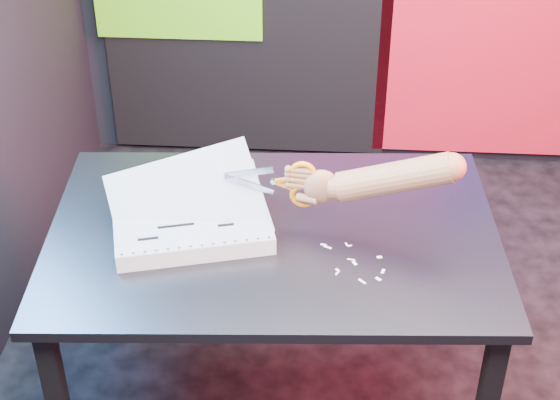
{
  "coord_description": "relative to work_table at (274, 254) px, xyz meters",
  "views": [
    {
      "loc": [
        -0.35,
        -2.12,
        2.19
      ],
      "look_at": [
        -0.48,
        -0.2,
        0.87
      ],
      "focal_mm": 55.0,
      "sensor_mm": 36.0,
      "label": 1
    }
  ],
  "objects": [
    {
      "name": "room",
      "position": [
        0.5,
        0.18,
        0.68
      ],
      "size": [
        3.01,
        3.01,
        2.71
      ],
      "color": "black",
      "rests_on": "ground"
    },
    {
      "name": "work_table",
      "position": [
        0.0,
        0.0,
        0.0
      ],
      "size": [
        1.32,
        0.92,
        0.75
      ],
      "rotation": [
        0.0,
        0.0,
        0.06
      ],
      "color": "black",
      "rests_on": "ground"
    },
    {
      "name": "printout_stack",
      "position": [
        -0.23,
        -0.01,
        0.11
      ],
      "size": [
        0.51,
        0.42,
        0.23
      ],
      "rotation": [
        0.0,
        0.0,
        0.26
      ],
      "color": "silver",
      "rests_on": "work_table"
    },
    {
      "name": "scissors",
      "position": [
        0.06,
        0.03,
        0.22
      ],
      "size": [
        0.26,
        0.04,
        0.15
      ],
      "rotation": [
        0.0,
        0.0,
        -0.13
      ],
      "color": "#A6AEC2",
      "rests_on": "printout_stack"
    },
    {
      "name": "hand_forearm",
      "position": [
        0.29,
        0.0,
        0.27
      ],
      "size": [
        0.47,
        0.13,
        0.2
      ],
      "rotation": [
        0.0,
        0.0,
        -0.13
      ],
      "color": "#95663F",
      "rests_on": "work_table"
    },
    {
      "name": "paper_clippings",
      "position": [
        0.23,
        -0.13,
        0.08
      ],
      "size": [
        0.18,
        0.18,
        0.0
      ],
      "color": "beige",
      "rests_on": "work_table"
    }
  ]
}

